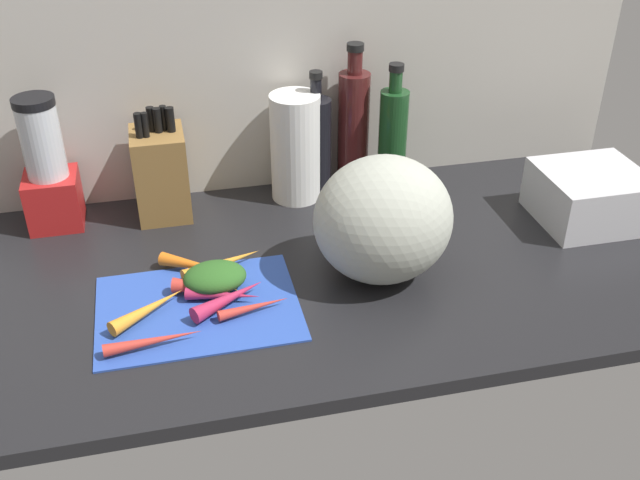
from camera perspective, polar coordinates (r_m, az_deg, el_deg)
The scene contains 21 objects.
ground_plane at distance 155.63cm, azimuth -0.25°, elevation -2.23°, with size 170.00×80.00×3.00cm, color black.
wall_back at distance 175.64cm, azimuth -3.14°, elevation 13.34°, with size 170.00×3.00×60.00cm, color #BCB7AD.
cutting_board at distance 143.64cm, azimuth -9.35°, elevation -5.10°, with size 38.11×28.69×0.80cm, color #2D51B7.
carrot_0 at distance 152.09cm, azimuth -9.50°, elevation -1.94°, with size 2.85×2.85×15.72cm, color orange.
carrot_1 at distance 139.92cm, azimuth -5.09°, elevation -5.15°, with size 2.06×2.06×13.92cm, color red.
carrot_2 at distance 143.26cm, azimuth -7.47°, elevation -4.21°, with size 2.47×2.47×14.34cm, color #B2264C.
carrot_3 at distance 146.80cm, azimuth -7.71°, elevation -3.22°, with size 2.53×2.53×10.14cm, color orange.
carrot_4 at distance 134.69cm, azimuth -12.68°, elevation -7.56°, with size 2.33×2.33×17.34cm, color red.
carrot_5 at distance 141.66cm, azimuth -7.00°, elevation -4.46°, with size 3.22×3.22×16.01cm, color #B2264C.
carrot_6 at distance 141.78cm, azimuth -13.07°, elevation -5.19°, with size 2.92×2.92×16.17cm, color orange.
carrot_7 at distance 145.63cm, azimuth -9.14°, elevation -3.55°, with size 3.08×3.08×11.02cm, color red.
carrot_8 at distance 151.78cm, azimuth -7.53°, elevation -1.81°, with size 2.96×2.96×17.19cm, color orange.
carrot_greens_pile at distance 145.97cm, azimuth -8.08°, elevation -2.84°, with size 12.33×9.48×5.22cm, color #2D6023.
winter_squash at distance 145.05cm, azimuth 4.86°, elevation 1.56°, with size 27.48×25.01×25.64cm, color #B2B7A8.
knife_block at distance 171.36cm, azimuth -12.12°, elevation 5.09°, with size 11.66×13.25×25.77cm.
blender_appliance at distance 172.89cm, azimuth -20.15°, elevation 4.92°, with size 11.52×11.52×30.09cm.
paper_towel_roll at distance 174.05cm, azimuth -1.89°, elevation 7.10°, with size 11.66×11.66×25.66cm, color white.
bottle_0 at distance 176.14cm, azimuth -0.30°, elevation 7.31°, with size 7.11×7.11×30.40cm.
bottle_1 at distance 178.23cm, azimuth 2.58°, elevation 8.58°, with size 7.46×7.46×35.68cm.
bottle_2 at distance 176.54cm, azimuth 5.59°, elevation 7.63°, with size 6.75×6.75×32.08cm.
dish_rack at distance 178.16cm, azimuth 20.00°, elevation 3.21°, with size 22.54×21.29×11.85cm, color silver.
Camera 1 is at (-28.45, -125.52, 85.99)cm, focal length 41.66 mm.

